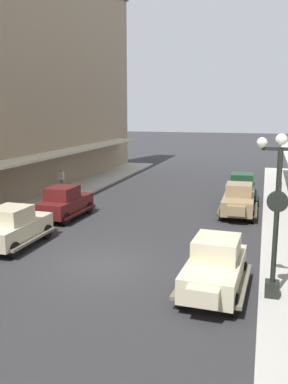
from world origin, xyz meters
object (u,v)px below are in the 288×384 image
(parked_car_3, at_px, (64,202))
(parked_car_4, at_px, (215,266))
(lamp_post_with_clock, at_px, (277,210))
(fire_hydrant, at_px, (24,213))
(parked_car_1, at_px, (14,226))
(pedestrian_1, at_px, (61,180))
(parked_car_2, at_px, (238,200))
(parked_car_0, at_px, (242,187))
(pedestrian_0, at_px, (279,191))

(parked_car_3, distance_m, parked_car_4, 11.85)
(lamp_post_with_clock, distance_m, fire_hydrant, 14.28)
(parked_car_1, relative_size, fire_hydrant, 5.20)
(fire_hydrant, bearing_deg, pedestrian_1, 103.47)
(parked_car_1, relative_size, parked_car_2, 1.00)
(parked_car_0, xyz_separation_m, fire_hydrant, (-10.92, -8.88, -0.38))
(parked_car_2, relative_size, parked_car_4, 0.99)
(parked_car_3, bearing_deg, parked_car_2, 19.77)
(parked_car_2, distance_m, pedestrian_1, 13.27)
(parked_car_0, relative_size, parked_car_4, 1.00)
(parked_car_0, xyz_separation_m, parked_car_1, (-9.14, -12.45, 0.00))
(parked_car_3, xyz_separation_m, parked_car_4, (9.27, -7.37, 0.00))
(parked_car_4, xyz_separation_m, pedestrian_1, (-12.84, 13.87, 0.05))
(parked_car_0, distance_m, lamp_post_with_clock, 15.09)
(lamp_post_with_clock, xyz_separation_m, pedestrian_0, (0.49, 13.89, -1.97))
(pedestrian_0, bearing_deg, fire_hydrant, -149.07)
(parked_car_0, relative_size, fire_hydrant, 5.24)
(fire_hydrant, xyz_separation_m, pedestrian_1, (-1.92, 8.01, 0.43))
(parked_car_0, xyz_separation_m, pedestrian_1, (-12.84, -0.87, 0.05))
(parked_car_3, height_order, lamp_post_with_clock, lamp_post_with_clock)
(pedestrian_1, bearing_deg, lamp_post_with_clock, -43.61)
(lamp_post_with_clock, height_order, pedestrian_0, lamp_post_with_clock)
(parked_car_1, xyz_separation_m, parked_car_3, (-0.13, 5.09, 0.00))
(pedestrian_0, xyz_separation_m, pedestrian_1, (-15.15, 0.08, -0.02))
(parked_car_2, bearing_deg, parked_car_1, -137.44)
(parked_car_1, relative_size, pedestrian_0, 2.55)
(parked_car_3, relative_size, pedestrian_0, 2.58)
(parked_car_3, distance_m, fire_hydrant, 2.27)
(parked_car_2, height_order, pedestrian_1, parked_car_2)
(fire_hydrant, bearing_deg, parked_car_0, 39.12)
(parked_car_1, height_order, parked_car_3, same)
(lamp_post_with_clock, bearing_deg, parked_car_2, 99.33)
(parked_car_1, distance_m, pedestrian_1, 12.16)
(parked_car_1, relative_size, lamp_post_with_clock, 0.83)
(parked_car_4, bearing_deg, parked_car_1, 165.95)
(parked_car_0, relative_size, parked_car_3, 1.00)
(pedestrian_1, bearing_deg, fire_hydrant, -76.53)
(parked_car_0, xyz_separation_m, parked_car_4, (-0.00, -14.74, 0.00))
(parked_car_0, distance_m, parked_car_2, 4.01)
(lamp_post_with_clock, distance_m, pedestrian_1, 20.36)
(pedestrian_0, bearing_deg, parked_car_4, -99.54)
(parked_car_1, relative_size, parked_car_3, 0.99)
(parked_car_0, relative_size, parked_car_2, 1.00)
(parked_car_1, bearing_deg, fire_hydrant, 116.48)
(parked_car_2, xyz_separation_m, lamp_post_with_clock, (1.78, -10.83, 2.04))
(parked_car_3, height_order, pedestrian_1, parked_car_3)
(lamp_post_with_clock, bearing_deg, parked_car_1, 167.71)
(parked_car_1, distance_m, parked_car_4, 9.42)
(parked_car_1, xyz_separation_m, lamp_post_with_clock, (10.97, -2.39, 2.04))
(parked_car_2, distance_m, pedestrian_0, 3.81)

